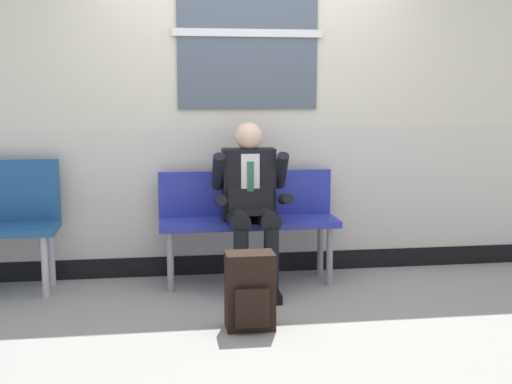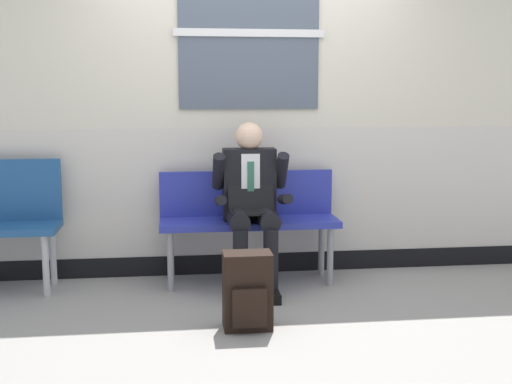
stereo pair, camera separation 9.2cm
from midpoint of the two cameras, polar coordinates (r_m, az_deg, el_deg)
name	(u,v)px [view 1 (the left image)]	position (r m, az deg, el deg)	size (l,w,h in m)	color
ground_plane	(263,295)	(4.91, 0.03, -8.93)	(18.00, 18.00, 0.00)	gray
station_wall	(250,108)	(5.37, -1.06, 7.29)	(6.27, 0.17, 2.72)	beige
bench_with_person	(248,214)	(5.17, -1.24, -1.92)	(1.38, 0.42, 0.86)	#28339E
person_seated	(251,200)	(4.95, -0.97, -0.74)	(0.57, 0.70, 1.26)	black
backpack	(250,292)	(4.19, -1.16, -8.61)	(0.31, 0.24, 0.49)	black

